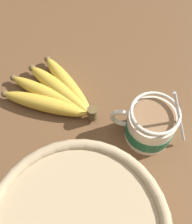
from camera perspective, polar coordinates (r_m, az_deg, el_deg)
name	(u,v)px	position (r cm, az deg, el deg)	size (l,w,h in cm)	color
table	(132,144)	(50.99, 8.25, -7.32)	(116.01, 116.01, 2.88)	brown
coffee_mug	(150,126)	(47.44, 12.16, -3.05)	(14.77, 8.98, 14.93)	beige
banana_bunch	(55,93)	(53.77, -9.37, 4.30)	(21.20, 14.93, 4.00)	brown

